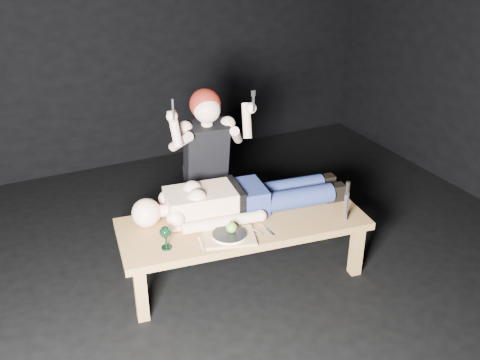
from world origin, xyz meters
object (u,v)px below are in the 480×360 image
Objects in this scene: goblet at (166,238)px; carving_knife at (346,202)px; kneeling_woman at (204,161)px; lying_man at (243,194)px; serving_tray at (229,237)px; table at (243,247)px.

goblet is 1.27m from carving_knife.
lying_man is at bearing -70.98° from kneeling_woman.
kneeling_woman is 0.84m from serving_tray.
carving_knife reaches higher than lying_man.
kneeling_woman is at bearing 52.30° from goblet.
kneeling_woman reaches higher than carving_knife.
kneeling_woman reaches higher than serving_tray.
carving_knife is (0.58, -0.45, 0.02)m from lying_man.
serving_tray is 0.43m from goblet.
table is 0.81m from carving_knife.
goblet is (-0.67, -0.24, -0.05)m from lying_man.
goblet is at bearing -119.82° from kneeling_woman.
lying_man reaches higher than table.
carving_knife reaches higher than serving_tray.
lying_man is (0.07, 0.14, 0.35)m from table.
carving_knife is (0.83, -0.14, 0.14)m from serving_tray.
goblet is (-0.60, -0.10, 0.31)m from table.
carving_knife is (0.65, -0.31, 0.38)m from table.
carving_knife is at bearing -18.42° from table.
serving_tray is at bearing -9.63° from goblet.
kneeling_woman is 0.94m from goblet.
serving_tray is (-0.18, -0.17, 0.24)m from table.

